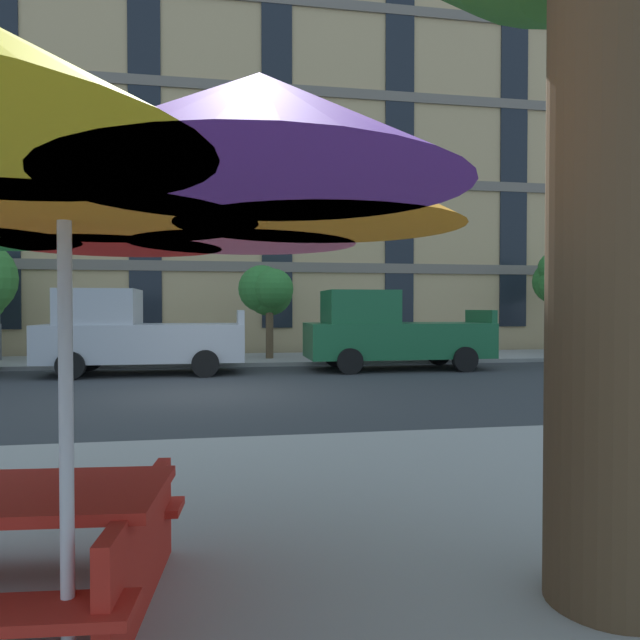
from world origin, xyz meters
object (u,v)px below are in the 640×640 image
pickup_silver (135,335)px  street_tree_right (556,280)px  patio_umbrella (64,176)px  pickup_green (389,333)px  street_tree_middle (267,290)px

pickup_silver → street_tree_right: bearing=13.6°
patio_umbrella → street_tree_right: bearing=52.3°
pickup_green → street_tree_right: (7.19, 3.38, 1.68)m
pickup_silver → street_tree_right: street_tree_right is taller
patio_umbrella → pickup_green: bearing=67.6°
pickup_silver → street_tree_right: size_ratio=1.37×
street_tree_right → street_tree_middle: bearing=-177.3°
pickup_silver → pickup_green: bearing=0.0°
street_tree_middle → street_tree_right: street_tree_right is taller
pickup_silver → patio_umbrella: patio_umbrella is taller
pickup_silver → pickup_green: size_ratio=1.00×
pickup_green → street_tree_middle: street_tree_middle is taller
pickup_green → street_tree_right: street_tree_right is taller
pickup_silver → patio_umbrella: size_ratio=1.44×
pickup_green → street_tree_right: size_ratio=1.37×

